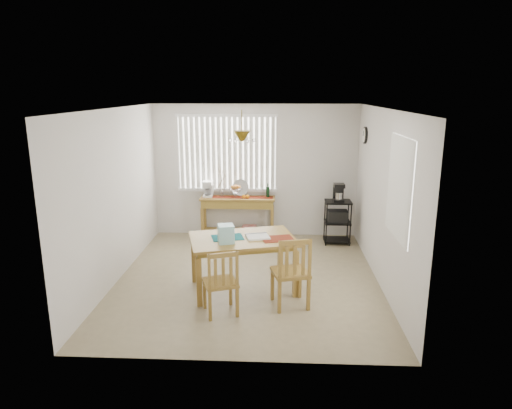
# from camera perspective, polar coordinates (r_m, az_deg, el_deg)

# --- Properties ---
(ground) EXTENTS (4.00, 4.50, 0.01)m
(ground) POSITION_cam_1_polar(r_m,az_deg,el_deg) (7.22, -1.02, -9.22)
(ground) COLOR gray
(room_shell) EXTENTS (4.20, 4.70, 2.70)m
(room_shell) POSITION_cam_1_polar(r_m,az_deg,el_deg) (6.74, -1.05, 4.18)
(room_shell) COLOR silver
(room_shell) RESTS_ON ground
(sideboard) EXTENTS (1.45, 0.41, 0.82)m
(sideboard) POSITION_cam_1_polar(r_m,az_deg,el_deg) (8.96, -2.25, -0.36)
(sideboard) COLOR olive
(sideboard) RESTS_ON ground
(sideboard_items) EXTENTS (1.38, 0.34, 0.63)m
(sideboard_items) POSITION_cam_1_polar(r_m,az_deg,el_deg) (8.92, -3.88, 1.75)
(sideboard_items) COLOR maroon
(sideboard_items) RESTS_ON sideboard
(wire_cart) EXTENTS (0.49, 0.39, 0.83)m
(wire_cart) POSITION_cam_1_polar(r_m,az_deg,el_deg) (8.79, 10.15, -1.66)
(wire_cart) COLOR black
(wire_cart) RESTS_ON ground
(cart_items) EXTENTS (0.19, 0.23, 0.34)m
(cart_items) POSITION_cam_1_polar(r_m,az_deg,el_deg) (8.68, 10.28, 1.45)
(cart_items) COLOR black
(cart_items) RESTS_ON wire_cart
(dining_table) EXTENTS (1.68, 1.30, 0.79)m
(dining_table) POSITION_cam_1_polar(r_m,az_deg,el_deg) (6.60, -1.67, -4.92)
(dining_table) COLOR olive
(dining_table) RESTS_ON ground
(table_items) EXTENTS (1.23, 0.56, 0.25)m
(table_items) POSITION_cam_1_polar(r_m,az_deg,el_deg) (6.40, -2.75, -3.80)
(table_items) COLOR #126068
(table_items) RESTS_ON dining_table
(chair_left) EXTENTS (0.53, 0.53, 0.90)m
(chair_left) POSITION_cam_1_polar(r_m,az_deg,el_deg) (5.98, -4.40, -9.71)
(chair_left) COLOR olive
(chair_left) RESTS_ON ground
(chair_right) EXTENTS (0.56, 0.56, 1.00)m
(chair_right) POSITION_cam_1_polar(r_m,az_deg,el_deg) (6.16, 4.43, -8.48)
(chair_right) COLOR olive
(chair_right) RESTS_ON ground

